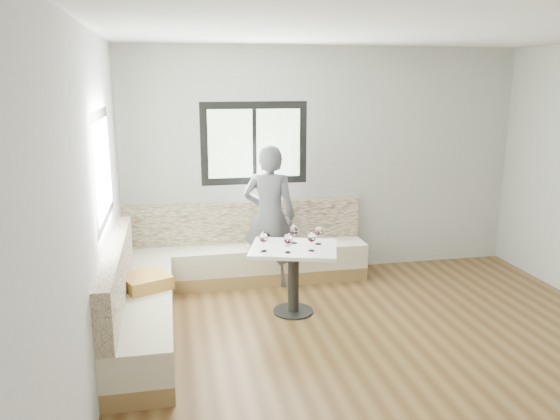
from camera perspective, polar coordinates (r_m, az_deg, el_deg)
name	(u,v)px	position (r m, az deg, el deg)	size (l,w,h in m)	color
room	(398,202)	(4.60, 12.23, 0.79)	(5.01, 5.01, 2.81)	brown
banquette	(205,275)	(6.03, -7.83, -6.71)	(2.90, 2.80, 0.95)	olive
table	(293,264)	(5.69, 1.42, -5.62)	(1.03, 0.90, 0.72)	black
person	(270,216)	(6.38, -1.10, -0.66)	(0.61, 0.40, 1.69)	#4B4A52
olive_ramekin	(287,243)	(5.71, 0.70, -3.44)	(0.10, 0.10, 0.04)	white
wine_glass_a	(264,238)	(5.45, -1.72, -2.95)	(0.09, 0.09, 0.20)	white
wine_glass_b	(288,239)	(5.41, 0.85, -3.07)	(0.09, 0.09, 0.20)	white
wine_glass_c	(312,238)	(5.47, 3.33, -2.90)	(0.09, 0.09, 0.20)	white
wine_glass_d	(294,230)	(5.72, 1.52, -2.15)	(0.09, 0.09, 0.20)	white
wine_glass_e	(319,231)	(5.70, 4.05, -2.24)	(0.09, 0.09, 0.20)	white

